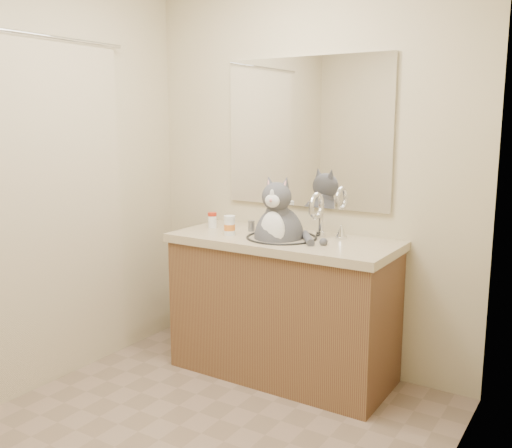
{
  "coord_description": "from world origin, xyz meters",
  "views": [
    {
      "loc": [
        1.61,
        -1.89,
        1.53
      ],
      "look_at": [
        0.01,
        0.65,
        0.98
      ],
      "focal_mm": 40.0,
      "sensor_mm": 36.0,
      "label": 1
    }
  ],
  "objects_px": {
    "pill_bottle_orange": "(230,226)",
    "grey_canister": "(251,226)",
    "pill_bottle_redcap": "(212,220)",
    "cat": "(279,234)"
  },
  "relations": [
    {
      "from": "pill_bottle_orange",
      "to": "grey_canister",
      "type": "bearing_deg",
      "value": 73.53
    },
    {
      "from": "pill_bottle_orange",
      "to": "pill_bottle_redcap",
      "type": "bearing_deg",
      "value": 149.54
    },
    {
      "from": "cat",
      "to": "pill_bottle_orange",
      "type": "bearing_deg",
      "value": -175.05
    },
    {
      "from": "cat",
      "to": "pill_bottle_orange",
      "type": "relative_size",
      "value": 4.95
    },
    {
      "from": "pill_bottle_redcap",
      "to": "pill_bottle_orange",
      "type": "height_order",
      "value": "pill_bottle_orange"
    },
    {
      "from": "cat",
      "to": "pill_bottle_orange",
      "type": "xyz_separation_m",
      "value": [
        -0.3,
        -0.08,
        0.03
      ]
    },
    {
      "from": "pill_bottle_orange",
      "to": "grey_canister",
      "type": "xyz_separation_m",
      "value": [
        0.05,
        0.17,
        -0.02
      ]
    },
    {
      "from": "pill_bottle_redcap",
      "to": "cat",
      "type": "bearing_deg",
      "value": -6.35
    },
    {
      "from": "cat",
      "to": "grey_canister",
      "type": "height_order",
      "value": "cat"
    },
    {
      "from": "pill_bottle_redcap",
      "to": "pill_bottle_orange",
      "type": "distance_m",
      "value": 0.26
    }
  ]
}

